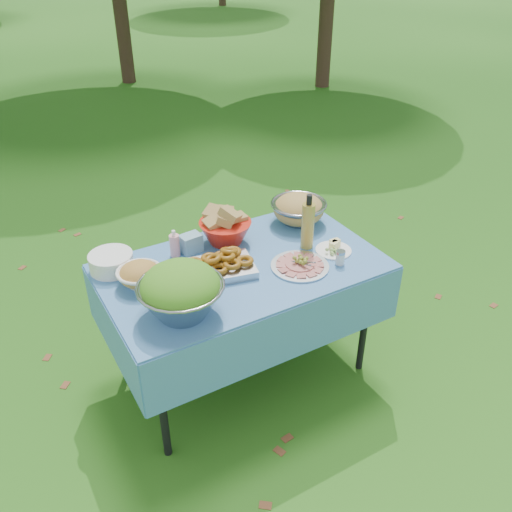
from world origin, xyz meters
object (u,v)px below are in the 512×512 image
at_px(charcuterie_platter, 300,261).
at_px(plate_stack, 111,262).
at_px(pasta_bowl_steel, 299,209).
at_px(oil_bottle, 308,222).
at_px(bread_bowl, 225,227).
at_px(picnic_table, 243,322).
at_px(salad_bowl, 181,291).

bearing_deg(charcuterie_platter, plate_stack, 151.35).
xyz_separation_m(pasta_bowl_steel, oil_bottle, (-0.12, -0.27, 0.07)).
xyz_separation_m(charcuterie_platter, oil_bottle, (0.15, 0.15, 0.12)).
distance_m(bread_bowl, pasta_bowl_steel, 0.49).
distance_m(picnic_table, bread_bowl, 0.55).
height_order(salad_bowl, charcuterie_platter, salad_bowl).
bearing_deg(bread_bowl, oil_bottle, -36.90).
height_order(picnic_table, oil_bottle, oil_bottle).
distance_m(salad_bowl, charcuterie_platter, 0.70).
bearing_deg(salad_bowl, picnic_table, 26.86).
distance_m(salad_bowl, pasta_bowl_steel, 1.07).
distance_m(pasta_bowl_steel, charcuterie_platter, 0.50).
relative_size(salad_bowl, pasta_bowl_steel, 1.21).
xyz_separation_m(plate_stack, bread_bowl, (0.64, -0.04, 0.05)).
relative_size(charcuterie_platter, oil_bottle, 0.97).
xyz_separation_m(picnic_table, bread_bowl, (0.04, 0.26, 0.48)).
relative_size(plate_stack, oil_bottle, 0.72).
distance_m(picnic_table, oil_bottle, 0.67).
height_order(picnic_table, bread_bowl, bread_bowl).
distance_m(charcuterie_platter, oil_bottle, 0.25).
bearing_deg(plate_stack, charcuterie_platter, -28.65).
distance_m(bread_bowl, charcuterie_platter, 0.48).
height_order(plate_stack, oil_bottle, oil_bottle).
bearing_deg(oil_bottle, picnic_table, 178.29).
distance_m(salad_bowl, plate_stack, 0.56).
bearing_deg(charcuterie_platter, oil_bottle, 45.84).
height_order(pasta_bowl_steel, charcuterie_platter, pasta_bowl_steel).
bearing_deg(picnic_table, salad_bowl, -153.14).
height_order(picnic_table, pasta_bowl_steel, pasta_bowl_steel).
relative_size(plate_stack, bread_bowl, 0.78).
bearing_deg(charcuterie_platter, salad_bowl, -175.28).
bearing_deg(plate_stack, oil_bottle, -17.50).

